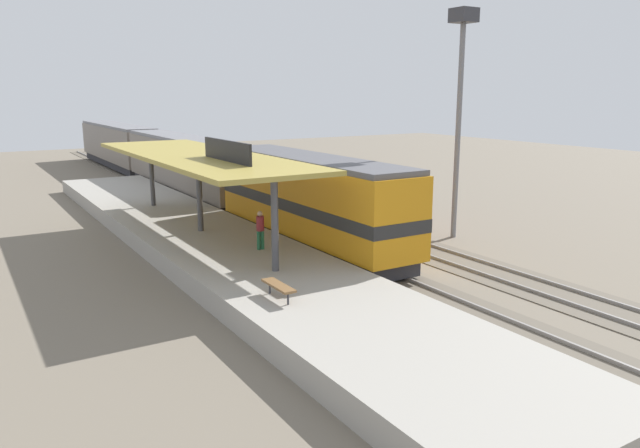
{
  "coord_description": "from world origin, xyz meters",
  "views": [
    {
      "loc": [
        -14.8,
        -27.87,
        7.64
      ],
      "look_at": [
        -1.38,
        -6.03,
        2.0
      ],
      "focal_mm": 33.86,
      "sensor_mm": 36.0,
      "label": 1
    }
  ],
  "objects_px": {
    "platform_bench": "(279,286)",
    "locomotive": "(310,201)",
    "freight_car": "(328,187)",
    "person_waiting": "(260,228)",
    "light_mast": "(461,76)",
    "passenger_carriage_front": "(186,165)",
    "passenger_carriage_rear": "(117,145)"
  },
  "relations": [
    {
      "from": "platform_bench",
      "to": "locomotive",
      "type": "bearing_deg",
      "value": 53.45
    },
    {
      "from": "platform_bench",
      "to": "locomotive",
      "type": "height_order",
      "value": "locomotive"
    },
    {
      "from": "freight_car",
      "to": "person_waiting",
      "type": "bearing_deg",
      "value": -137.39
    },
    {
      "from": "freight_car",
      "to": "light_mast",
      "type": "xyz_separation_m",
      "value": [
        3.2,
        -7.57,
        6.43
      ]
    },
    {
      "from": "passenger_carriage_front",
      "to": "light_mast",
      "type": "bearing_deg",
      "value": -68.64
    },
    {
      "from": "locomotive",
      "to": "freight_car",
      "type": "relative_size",
      "value": 1.2
    },
    {
      "from": "locomotive",
      "to": "passenger_carriage_front",
      "type": "xyz_separation_m",
      "value": [
        0.0,
        18.0,
        -0.1
      ]
    },
    {
      "from": "platform_bench",
      "to": "light_mast",
      "type": "relative_size",
      "value": 0.15
    },
    {
      "from": "locomotive",
      "to": "passenger_carriage_rear",
      "type": "xyz_separation_m",
      "value": [
        0.0,
        38.8,
        -0.1
      ]
    },
    {
      "from": "locomotive",
      "to": "passenger_carriage_front",
      "type": "distance_m",
      "value": 18.0
    },
    {
      "from": "passenger_carriage_front",
      "to": "freight_car",
      "type": "relative_size",
      "value": 1.67
    },
    {
      "from": "locomotive",
      "to": "platform_bench",
      "type": "bearing_deg",
      "value": -126.55
    },
    {
      "from": "passenger_carriage_front",
      "to": "passenger_carriage_rear",
      "type": "relative_size",
      "value": 1.0
    },
    {
      "from": "passenger_carriage_rear",
      "to": "light_mast",
      "type": "relative_size",
      "value": 1.71
    },
    {
      "from": "passenger_carriage_rear",
      "to": "freight_car",
      "type": "height_order",
      "value": "passenger_carriage_rear"
    },
    {
      "from": "person_waiting",
      "to": "platform_bench",
      "type": "bearing_deg",
      "value": -110.84
    },
    {
      "from": "platform_bench",
      "to": "passenger_carriage_front",
      "type": "xyz_separation_m",
      "value": [
        6.0,
        26.09,
        0.97
      ]
    },
    {
      "from": "platform_bench",
      "to": "passenger_carriage_front",
      "type": "height_order",
      "value": "passenger_carriage_front"
    },
    {
      "from": "freight_car",
      "to": "light_mast",
      "type": "bearing_deg",
      "value": -67.09
    },
    {
      "from": "platform_bench",
      "to": "person_waiting",
      "type": "relative_size",
      "value": 0.99
    },
    {
      "from": "platform_bench",
      "to": "locomotive",
      "type": "xyz_separation_m",
      "value": [
        6.0,
        8.09,
        1.07
      ]
    },
    {
      "from": "light_mast",
      "to": "passenger_carriage_rear",
      "type": "bearing_deg",
      "value": 100.84
    },
    {
      "from": "platform_bench",
      "to": "locomotive",
      "type": "relative_size",
      "value": 0.12
    },
    {
      "from": "platform_bench",
      "to": "light_mast",
      "type": "distance_m",
      "value": 16.68
    },
    {
      "from": "passenger_carriage_front",
      "to": "person_waiting",
      "type": "bearing_deg",
      "value": -100.41
    },
    {
      "from": "passenger_carriage_rear",
      "to": "person_waiting",
      "type": "height_order",
      "value": "passenger_carriage_rear"
    },
    {
      "from": "platform_bench",
      "to": "passenger_carriage_rear",
      "type": "xyz_separation_m",
      "value": [
        6.0,
        46.89,
        0.97
      ]
    },
    {
      "from": "light_mast",
      "to": "platform_bench",
      "type": "bearing_deg",
      "value": -155.97
    },
    {
      "from": "freight_car",
      "to": "person_waiting",
      "type": "relative_size",
      "value": 7.02
    },
    {
      "from": "passenger_carriage_front",
      "to": "person_waiting",
      "type": "distance_m",
      "value": 20.32
    },
    {
      "from": "passenger_carriage_front",
      "to": "light_mast",
      "type": "xyz_separation_m",
      "value": [
        7.8,
        -19.94,
        6.08
      ]
    },
    {
      "from": "locomotive",
      "to": "light_mast",
      "type": "relative_size",
      "value": 1.23
    }
  ]
}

